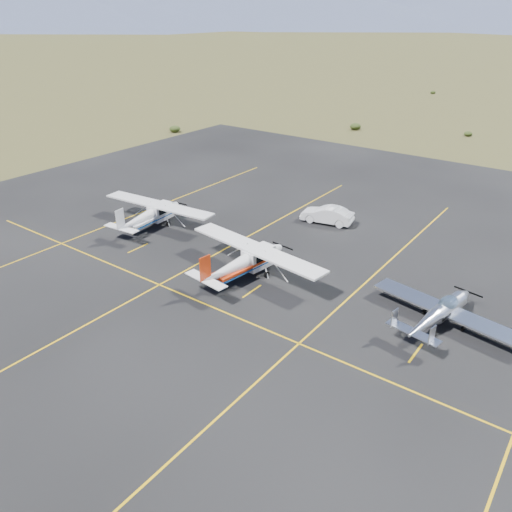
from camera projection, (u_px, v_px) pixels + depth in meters
ground at (378, 308)px, 30.78m from camera, size 1600.00×1600.00×0.00m
apron at (284, 276)px, 34.51m from camera, size 72.00×72.00×0.02m
aircraft_low_wing at (441, 312)px, 28.65m from camera, size 6.72×9.27×2.00m
aircraft_cessna at (245, 261)px, 33.71m from camera, size 6.88×11.39×2.87m
aircraft_plain at (150, 214)px, 41.53m from camera, size 6.50×10.81×2.73m
sedan at (327, 215)px, 42.69m from camera, size 2.41×4.68×1.47m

